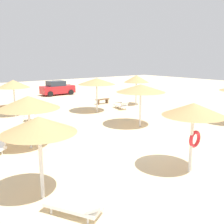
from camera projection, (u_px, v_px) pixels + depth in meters
The scene contains 14 objects.
ground_plane at pixel (147, 143), 13.76m from camera, with size 80.00×80.00×0.00m, color beige.
parasol_0 at pixel (136, 79), 24.28m from camera, with size 2.35×2.35×2.86m.
parasol_1 at pixel (13, 84), 19.62m from camera, with size 2.44×2.44×2.81m.
parasol_2 at pixel (39, 125), 7.89m from camera, with size 2.33×2.33×2.71m.
parasol_4 at pixel (28, 102), 12.57m from camera, with size 3.03×3.03×2.64m.
parasol_5 at pixel (141, 88), 16.66m from camera, with size 3.17×3.17×2.79m.
parasol_6 at pixel (97, 81), 21.18m from camera, with size 3.06×3.06×2.82m.
parasol_7 at pixel (194, 110), 9.79m from camera, with size 2.38×2.38×2.79m.
lounger_0 at pixel (121, 105), 22.91m from camera, with size 1.07×1.96×0.79m.
lounger_1 at pixel (30, 115), 19.08m from camera, with size 1.36×1.99×0.70m.
lounger_2 at pixel (77, 206), 7.39m from camera, with size 1.48×1.98×0.65m.
bench_0 at pixel (102, 100), 25.43m from camera, with size 1.51×0.42×0.49m.
bench_1 at pixel (8, 106), 22.25m from camera, with size 1.53×0.54×0.49m.
parked_car at pixel (57, 88), 31.45m from camera, with size 4.04×2.05×1.72m.
Camera 1 is at (-9.57, -9.18, 4.45)m, focal length 41.49 mm.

